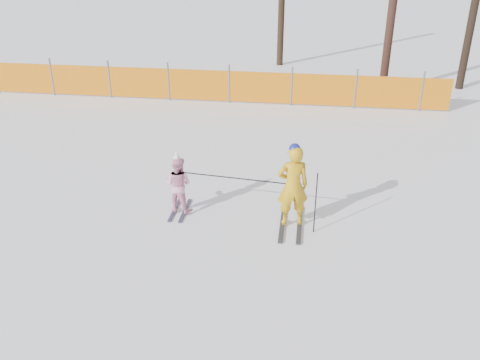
% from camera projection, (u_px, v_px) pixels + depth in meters
% --- Properties ---
extents(ground, '(120.00, 120.00, 0.00)m').
position_uv_depth(ground, '(237.00, 238.00, 10.23)').
color(ground, white).
rests_on(ground, ground).
extents(adult, '(0.69, 1.41, 1.76)m').
position_uv_depth(adult, '(293.00, 186.00, 10.27)').
color(adult, black).
rests_on(adult, ground).
extents(child, '(0.68, 0.96, 1.39)m').
position_uv_depth(child, '(178.00, 184.00, 10.88)').
color(child, black).
rests_on(child, ground).
extents(ski_poles, '(2.67, 0.46, 1.28)m').
position_uv_depth(ski_poles, '(264.00, 187.00, 10.37)').
color(ski_poles, black).
rests_on(ski_poles, ground).
extents(safety_fence, '(14.91, 0.06, 1.25)m').
position_uv_depth(safety_fence, '(211.00, 85.00, 17.25)').
color(safety_fence, '#595960').
rests_on(safety_fence, ground).
extents(tree_trunks, '(6.75, 3.57, 5.98)m').
position_uv_depth(tree_trunks, '(381.00, 1.00, 18.21)').
color(tree_trunks, '#331C16').
rests_on(tree_trunks, ground).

